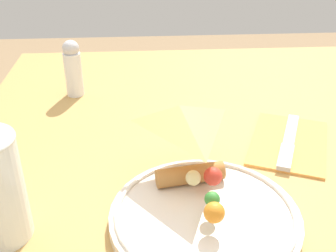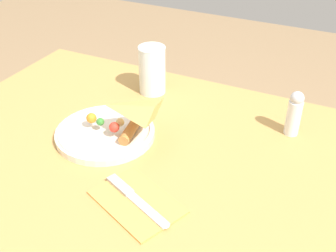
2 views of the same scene
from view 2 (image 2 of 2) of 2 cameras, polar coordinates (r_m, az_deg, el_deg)
name	(u,v)px [view 2 (image 2 of 2)]	position (r m, az deg, el deg)	size (l,w,h in m)	color
dining_table	(140,196)	(0.97, -3.83, -9.45)	(1.04, 0.79, 0.73)	tan
plate_pizza	(106,131)	(0.97, -8.36, -0.70)	(0.23, 0.23, 0.05)	silver
milk_glass	(152,71)	(1.12, -2.16, 7.42)	(0.07, 0.07, 0.13)	white
napkin_folded	(137,202)	(0.80, -4.25, -10.22)	(0.20, 0.17, 0.00)	#E59E4C
butter_knife	(134,198)	(0.80, -4.61, -9.66)	(0.17, 0.09, 0.01)	#B2B2B7
salt_shaker	(294,113)	(0.99, 16.74, 1.70)	(0.03, 0.03, 0.11)	white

